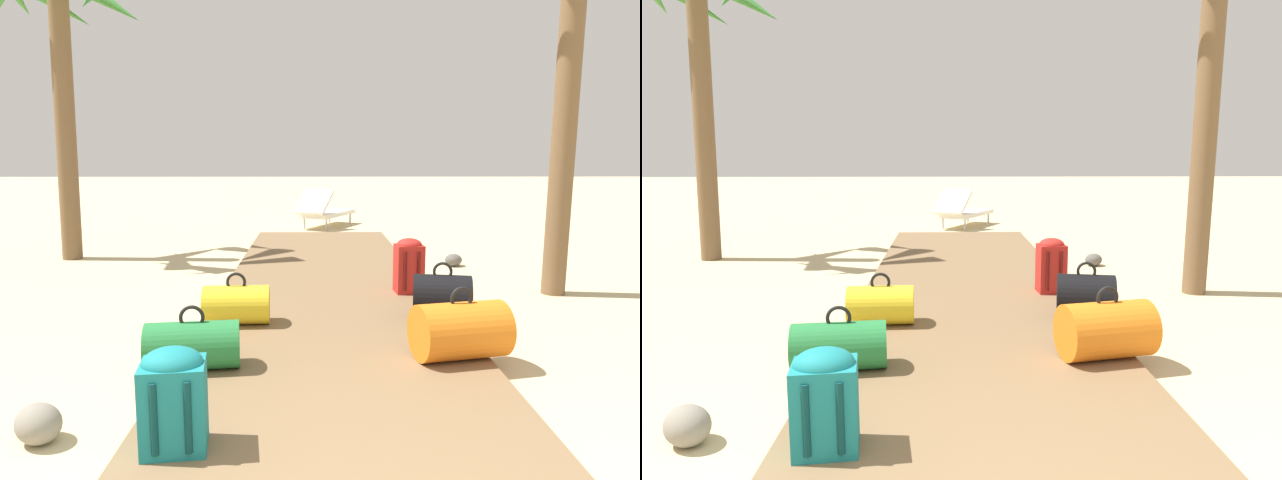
{
  "view_description": "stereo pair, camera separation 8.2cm",
  "coord_description": "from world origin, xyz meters",
  "views": [
    {
      "loc": [
        -0.14,
        -1.16,
        1.48
      ],
      "look_at": [
        -0.07,
        4.84,
        0.55
      ],
      "focal_mm": 31.91,
      "sensor_mm": 36.0,
      "label": 1
    },
    {
      "loc": [
        -0.22,
        -1.15,
        1.48
      ],
      "look_at": [
        -0.07,
        4.84,
        0.55
      ],
      "focal_mm": 31.91,
      "sensor_mm": 36.0,
      "label": 2
    }
  ],
  "objects": [
    {
      "name": "backpack_teal",
      "position": [
        -0.8,
        1.38,
        0.34
      ],
      "size": [
        0.33,
        0.3,
        0.5
      ],
      "color": "#197A7F",
      "rests_on": "boardwalk"
    },
    {
      "name": "palm_tree_far_left",
      "position": [
        -3.55,
        6.83,
        3.32
      ],
      "size": [
        2.34,
        2.39,
        4.22
      ],
      "color": "brown",
      "rests_on": "ground"
    },
    {
      "name": "duffel_bag_green",
      "position": [
        -0.92,
        2.39,
        0.24
      ],
      "size": [
        0.64,
        0.39,
        0.43
      ],
      "color": "#237538",
      "rests_on": "boardwalk"
    },
    {
      "name": "rock_right_near",
      "position": [
        1.7,
        6.13,
        0.08
      ],
      "size": [
        0.32,
        0.32,
        0.16
      ],
      "primitive_type": "ellipsoid",
      "rotation": [
        0.0,
        0.0,
        2.32
      ],
      "color": "#5B5651",
      "rests_on": "ground"
    },
    {
      "name": "ground_plane",
      "position": [
        0.0,
        3.52,
        0.0
      ],
      "size": [
        60.0,
        60.0,
        0.0
      ],
      "primitive_type": "plane",
      "color": "#CCB789"
    },
    {
      "name": "lounge_chair",
      "position": [
        0.1,
        10.09,
        0.33
      ],
      "size": [
        1.26,
        1.66,
        0.77
      ],
      "color": "white",
      "rests_on": "ground"
    },
    {
      "name": "duffel_bag_black",
      "position": [
        0.95,
        3.49,
        0.27
      ],
      "size": [
        0.54,
        0.46,
        0.49
      ],
      "color": "black",
      "rests_on": "boardwalk"
    },
    {
      "name": "backpack_red",
      "position": [
        0.82,
        4.42,
        0.37
      ],
      "size": [
        0.29,
        0.28,
        0.55
      ],
      "color": "red",
      "rests_on": "boardwalk"
    },
    {
      "name": "boardwalk",
      "position": [
        0.0,
        4.4,
        0.04
      ],
      "size": [
        2.15,
        8.8,
        0.08
      ],
      "primitive_type": "cube",
      "color": "brown",
      "rests_on": "ground"
    },
    {
      "name": "duffel_bag_yellow",
      "position": [
        -0.77,
        3.38,
        0.24
      ],
      "size": [
        0.55,
        0.34,
        0.43
      ],
      "color": "gold",
      "rests_on": "boardwalk"
    },
    {
      "name": "rock_left_far",
      "position": [
        -1.55,
        1.59,
        0.1
      ],
      "size": [
        0.34,
        0.34,
        0.21
      ],
      "primitive_type": "ellipsoid",
      "rotation": [
        0.0,
        0.0,
        2.4
      ],
      "color": "gray",
      "rests_on": "ground"
    },
    {
      "name": "duffel_bag_orange",
      "position": [
        0.86,
        2.56,
        0.28
      ],
      "size": [
        0.69,
        0.52,
        0.5
      ],
      "color": "orange",
      "rests_on": "boardwalk"
    }
  ]
}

